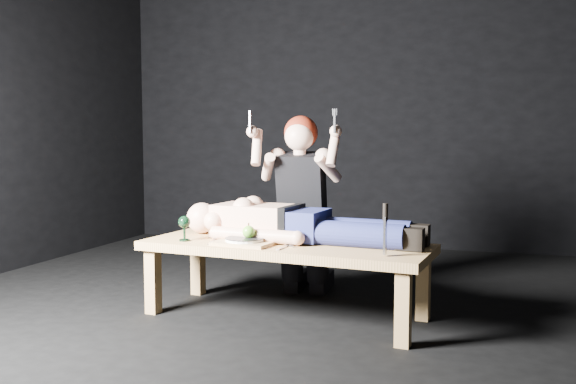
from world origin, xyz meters
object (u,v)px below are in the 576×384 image
Objects in this scene: table at (285,280)px; serving_tray at (245,243)px; kneeling_woman at (304,204)px; lying_man at (300,220)px; carving_knife at (385,230)px; goblet at (184,228)px.

table is 0.34m from serving_tray.
kneeling_woman is 0.73m from serving_tray.
lying_man is (0.06, 0.10, 0.35)m from table.
serving_tray reaches higher than table.
carving_knife is at bearing -8.05° from serving_tray.
goblet is at bearing -131.40° from kneeling_woman.
table is at bearing -115.37° from lying_man.
goblet is at bearing -162.43° from table.
lying_man is at bearing 18.69° from goblet.
carving_knife reaches higher than serving_tray.
kneeling_woman is 0.89m from goblet.
goblet is 1.25m from carving_knife.
table is 1.37× the size of kneeling_woman.
table is at bearing 164.16° from carving_knife.
serving_tray is at bearing -1.46° from goblet.
kneeling_woman is at bearing 109.15° from lying_man.
table is 0.69m from kneeling_woman.
kneeling_woman is 1.05m from carving_knife.
goblet is 0.55× the size of carving_knife.
serving_tray is at bearing -132.96° from lying_man.
lying_man reaches higher than serving_tray.
goblet is at bearing -155.33° from lying_man.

